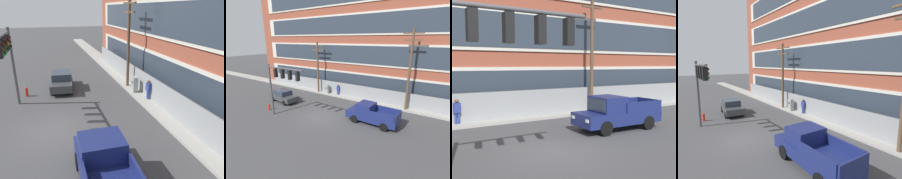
# 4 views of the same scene
# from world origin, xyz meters

# --- Properties ---
(ground_plane) EXTENTS (160.00, 160.00, 0.00)m
(ground_plane) POSITION_xyz_m (0.00, 0.00, 0.00)
(ground_plane) COLOR #424244
(sidewalk_building_side) EXTENTS (80.00, 1.95, 0.16)m
(sidewalk_building_side) POSITION_xyz_m (0.00, 7.59, 0.08)
(sidewalk_building_side) COLOR #9E9B93
(sidewalk_building_side) RESTS_ON ground
(chain_link_fence) EXTENTS (38.32, 0.06, 2.02)m
(chain_link_fence) POSITION_xyz_m (1.61, 7.67, 1.03)
(chain_link_fence) COLOR gray
(chain_link_fence) RESTS_ON ground
(traffic_signal_mast) EXTENTS (4.94, 0.43, 5.69)m
(traffic_signal_mast) POSITION_xyz_m (-3.11, -2.21, 4.23)
(traffic_signal_mast) COLOR #4C4C51
(traffic_signal_mast) RESTS_ON ground
(pickup_truck_navy) EXTENTS (5.24, 2.17, 1.98)m
(pickup_truck_navy) POSITION_xyz_m (5.20, 1.87, 0.94)
(pickup_truck_navy) COLOR navy
(pickup_truck_navy) RESTS_ON ground
(sedan_dark_grey) EXTENTS (4.38, 2.26, 1.56)m
(sedan_dark_grey) POSITION_xyz_m (-7.20, 1.24, 0.80)
(sedan_dark_grey) COLOR #383A3D
(sedan_dark_grey) RESTS_ON ground
(utility_pole_near_corner) EXTENTS (2.62, 0.26, 7.79)m
(utility_pole_near_corner) POSITION_xyz_m (-5.93, 7.06, 4.37)
(utility_pole_near_corner) COLOR brown
(utility_pole_near_corner) RESTS_ON ground
(electrical_cabinet) EXTENTS (0.60, 0.43, 1.46)m
(electrical_cabinet) POSITION_xyz_m (-4.28, 7.06, 0.73)
(electrical_cabinet) COLOR #939993
(electrical_cabinet) RESTS_ON ground
(pedestrian_near_cabinet) EXTENTS (0.43, 0.30, 1.69)m
(pedestrian_near_cabinet) POSITION_xyz_m (-2.49, 7.46, 0.97)
(pedestrian_near_cabinet) COLOR navy
(pedestrian_near_cabinet) RESTS_ON ground
(fire_hydrant) EXTENTS (0.24, 0.24, 0.78)m
(fire_hydrant) POSITION_xyz_m (-6.28, -1.74, 0.38)
(fire_hydrant) COLOR red
(fire_hydrant) RESTS_ON ground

